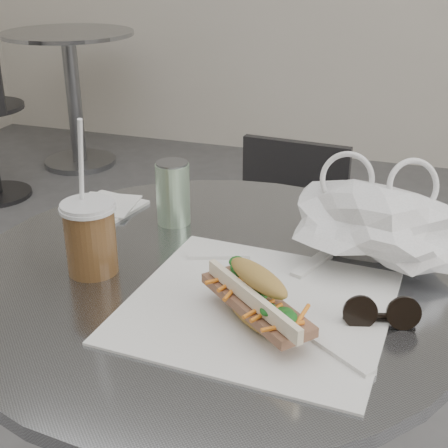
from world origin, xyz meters
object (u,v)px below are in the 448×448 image
(sunglasses, at_px, (381,315))
(drink_can, at_px, (173,193))
(cafe_table, at_px, (215,412))
(iced_coffee, at_px, (90,236))
(chair_far, at_px, (275,293))
(banh_mi, at_px, (257,298))
(bg_table, at_px, (73,83))

(sunglasses, height_order, drink_can, drink_can)
(cafe_table, height_order, iced_coffee, iced_coffee)
(chair_far, height_order, banh_mi, banh_mi)
(cafe_table, bearing_deg, chair_far, 95.09)
(chair_far, bearing_deg, sunglasses, 117.71)
(sunglasses, xyz_separation_m, drink_can, (-0.37, 0.21, 0.04))
(bg_table, relative_size, iced_coffee, 3.14)
(bg_table, distance_m, drink_can, 2.56)
(bg_table, bearing_deg, chair_far, -45.13)
(cafe_table, height_order, sunglasses, sunglasses)
(chair_far, bearing_deg, cafe_table, 99.63)
(banh_mi, height_order, iced_coffee, iced_coffee)
(banh_mi, distance_m, sunglasses, 0.16)
(banh_mi, bearing_deg, cafe_table, 169.99)
(chair_far, relative_size, sunglasses, 7.10)
(drink_can, bearing_deg, cafe_table, -48.57)
(cafe_table, bearing_deg, iced_coffee, -160.37)
(sunglasses, bearing_deg, cafe_table, 147.86)
(iced_coffee, height_order, sunglasses, iced_coffee)
(bg_table, xyz_separation_m, chair_far, (1.54, -1.55, -0.15))
(sunglasses, bearing_deg, drink_can, 134.43)
(iced_coffee, distance_m, sunglasses, 0.42)
(cafe_table, height_order, bg_table, same)
(banh_mi, relative_size, iced_coffee, 0.95)
(bg_table, relative_size, banh_mi, 3.29)
(chair_far, distance_m, sunglasses, 0.90)
(cafe_table, height_order, drink_can, drink_can)
(cafe_table, height_order, banh_mi, banh_mi)
(chair_far, xyz_separation_m, drink_can, (-0.06, -0.51, 0.48))
(cafe_table, distance_m, drink_can, 0.38)
(bg_table, bearing_deg, banh_mi, -53.76)
(chair_far, bearing_deg, drink_can, 87.35)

